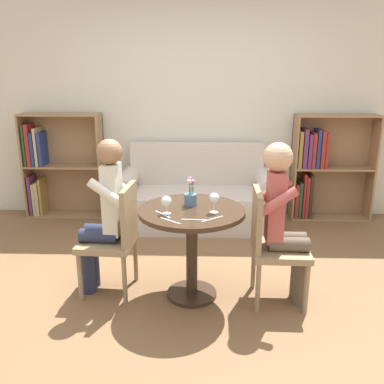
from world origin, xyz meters
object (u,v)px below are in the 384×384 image
bookshelf_left (55,166)px  wine_glass_left (166,202)px  chair_left (116,235)px  chair_right (271,242)px  person_right (284,219)px  person_left (104,214)px  couch (196,198)px  wine_glass_right (214,199)px  flower_vase (191,196)px  bookshelf_right (321,168)px

bookshelf_left → wine_glass_left: bookshelf_left is taller
chair_left → chair_right: size_ratio=1.00×
chair_right → person_right: (0.09, -0.00, 0.19)m
person_left → person_right: (1.39, -0.11, 0.02)m
couch → person_right: bearing=-67.5°
wine_glass_left → wine_glass_right: wine_glass_right is taller
chair_left → chair_right: same height
bookshelf_left → flower_vase: bearing=-46.2°
chair_left → person_left: (-0.09, 0.01, 0.17)m
person_left → flower_vase: bearing=96.1°
person_right → flower_vase: bearing=80.0°
chair_right → flower_vase: 0.71m
bookshelf_left → wine_glass_right: size_ratio=8.37×
bookshelf_right → wine_glass_left: 2.63m
wine_glass_left → wine_glass_right: bearing=6.3°
bookshelf_right → person_right: size_ratio=1.00×
flower_vase → chair_left: bearing=-176.7°
chair_right → person_right: size_ratio=0.71×
wine_glass_right → flower_vase: 0.25m
bookshelf_left → bookshelf_right: bearing=-0.1°
chair_left → person_left: 0.19m
chair_right → wine_glass_right: 0.57m
couch → wine_glass_right: couch is taller
chair_left → person_right: (1.30, -0.10, 0.19)m
bookshelf_left → wine_glass_left: size_ratio=9.27×
person_left → wine_glass_right: 0.90m
wine_glass_right → chair_left: bearing=170.1°
bookshelf_left → couch: bearing=-8.9°
chair_left → wine_glass_right: (0.78, -0.14, 0.35)m
chair_left → person_right: bearing=89.6°
couch → flower_vase: 1.62m
couch → wine_glass_left: size_ratio=13.34×
couch → bookshelf_left: bearing=171.1°
couch → wine_glass_left: 1.83m
flower_vase → bookshelf_right: bearing=50.2°
person_right → wine_glass_left: 0.89m
person_left → wine_glass_left: person_left is taller
bookshelf_left → chair_right: bookshelf_left is taller
bookshelf_left → chair_left: bookshelf_left is taller
couch → person_right: (0.69, -1.67, 0.37)m
couch → wine_glass_right: size_ratio=12.04×
bookshelf_left → wine_glass_left: (1.57, -2.02, 0.21)m
person_right → couch: bearing=23.6°
bookshelf_left → chair_right: 3.06m
bookshelf_right → chair_left: size_ratio=1.41×
couch → chair_left: size_ratio=2.02×
person_left → flower_vase: 0.70m
chair_right → bookshelf_right: bearing=-23.5°
chair_left → wine_glass_right: size_ratio=5.95×
couch → bookshelf_left: (-1.75, 0.27, 0.31)m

